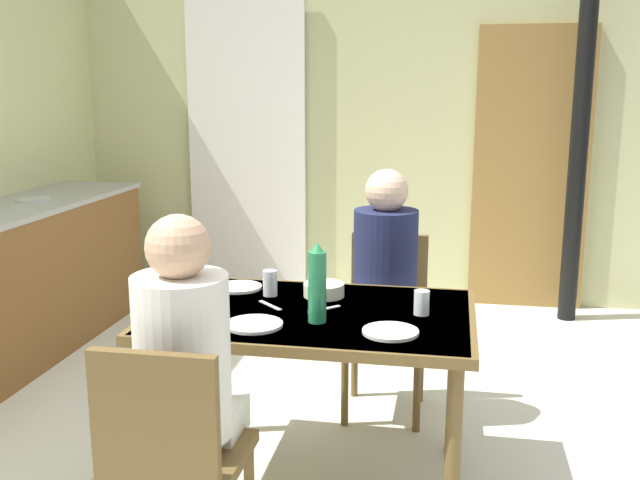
% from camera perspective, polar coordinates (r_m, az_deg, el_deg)
% --- Properties ---
extents(ground_plane, '(7.23, 7.23, 0.00)m').
position_cam_1_polar(ground_plane, '(3.17, -5.12, -18.18)').
color(ground_plane, silver).
extents(wall_back, '(4.41, 0.10, 2.76)m').
position_cam_1_polar(wall_back, '(5.47, 2.53, 9.85)').
color(wall_back, '#C4C58B').
rests_on(wall_back, ground_plane).
extents(door_wooden, '(0.80, 0.05, 2.00)m').
position_cam_1_polar(door_wooden, '(5.39, 16.20, 5.29)').
color(door_wooden, olive).
rests_on(door_wooden, ground_plane).
extents(stove_pipe_column, '(0.12, 0.12, 2.76)m').
position_cam_1_polar(stove_pipe_column, '(5.13, 19.79, 9.00)').
color(stove_pipe_column, black).
rests_on(stove_pipe_column, ground_plane).
extents(curtain_panel, '(0.90, 0.03, 2.32)m').
position_cam_1_polar(curtain_panel, '(5.55, -5.78, 7.55)').
color(curtain_panel, white).
rests_on(curtain_panel, ground_plane).
extents(kitchen_counter, '(0.61, 2.49, 0.91)m').
position_cam_1_polar(kitchen_counter, '(4.59, -23.53, -3.39)').
color(kitchen_counter, brown).
rests_on(kitchen_counter, ground_plane).
extents(dining_table, '(1.25, 0.83, 0.73)m').
position_cam_1_polar(dining_table, '(2.87, -0.55, -7.09)').
color(dining_table, brown).
rests_on(dining_table, ground_plane).
extents(chair_near_diner, '(0.40, 0.40, 0.87)m').
position_cam_1_polar(chair_near_diner, '(2.34, -11.58, -16.26)').
color(chair_near_diner, brown).
rests_on(chair_near_diner, ground_plane).
extents(chair_far_diner, '(0.40, 0.40, 0.87)m').
position_cam_1_polar(chair_far_diner, '(3.61, 5.25, -5.65)').
color(chair_far_diner, brown).
rests_on(chair_far_diner, ground_plane).
extents(person_near_diner, '(0.30, 0.37, 0.77)m').
position_cam_1_polar(person_near_diner, '(2.33, -10.62, -8.59)').
color(person_near_diner, silver).
rests_on(person_near_diner, ground_plane).
extents(person_far_diner, '(0.30, 0.37, 0.77)m').
position_cam_1_polar(person_far_diner, '(3.40, 5.12, -1.80)').
color(person_far_diner, '#1C1B44').
rests_on(person_far_diner, ground_plane).
extents(water_bottle_green_near, '(0.07, 0.07, 0.30)m').
position_cam_1_polar(water_bottle_green_near, '(2.68, -0.22, -3.53)').
color(water_bottle_green_near, '#257F4D').
rests_on(water_bottle_green_near, dining_table).
extents(water_bottle_green_far, '(0.07, 0.07, 0.26)m').
position_cam_1_polar(water_bottle_green_far, '(2.82, -9.72, -3.32)').
color(water_bottle_green_far, '#39896D').
rests_on(water_bottle_green_far, dining_table).
extents(serving_bowl_center, '(0.17, 0.17, 0.05)m').
position_cam_1_polar(serving_bowl_center, '(3.03, 0.31, -3.92)').
color(serving_bowl_center, silver).
rests_on(serving_bowl_center, dining_table).
extents(dinner_plate_near_left, '(0.20, 0.20, 0.01)m').
position_cam_1_polar(dinner_plate_near_left, '(3.16, -6.37, -3.69)').
color(dinner_plate_near_left, white).
rests_on(dinner_plate_near_left, dining_table).
extents(dinner_plate_near_right, '(0.20, 0.20, 0.01)m').
position_cam_1_polar(dinner_plate_near_right, '(2.61, 5.55, -7.16)').
color(dinner_plate_near_right, white).
rests_on(dinner_plate_near_right, dining_table).
extents(dinner_plate_far_center, '(0.21, 0.21, 0.01)m').
position_cam_1_polar(dinner_plate_far_center, '(2.68, -5.20, -6.60)').
color(dinner_plate_far_center, white).
rests_on(dinner_plate_far_center, dining_table).
extents(drinking_glass_by_near_diner, '(0.06, 0.06, 0.11)m').
position_cam_1_polar(drinking_glass_by_near_diner, '(3.04, -3.94, -3.39)').
color(drinking_glass_by_near_diner, silver).
rests_on(drinking_glass_by_near_diner, dining_table).
extents(drinking_glass_by_far_diner, '(0.06, 0.06, 0.09)m').
position_cam_1_polar(drinking_glass_by_far_diner, '(2.81, 7.98, -4.88)').
color(drinking_glass_by_far_diner, silver).
rests_on(drinking_glass_by_far_diner, dining_table).
extents(cutlery_knife_near, '(0.14, 0.08, 0.00)m').
position_cam_1_polar(cutlery_knife_near, '(2.70, -11.85, -6.78)').
color(cutlery_knife_near, silver).
rests_on(cutlery_knife_near, dining_table).
extents(cutlery_fork_near, '(0.12, 0.12, 0.00)m').
position_cam_1_polar(cutlery_fork_near, '(2.91, -3.94, -5.14)').
color(cutlery_fork_near, silver).
rests_on(cutlery_fork_near, dining_table).
extents(cutlery_knife_far, '(0.12, 0.12, 0.00)m').
position_cam_1_polar(cutlery_knife_far, '(2.86, 0.33, -5.44)').
color(cutlery_knife_far, silver).
rests_on(cutlery_knife_far, dining_table).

